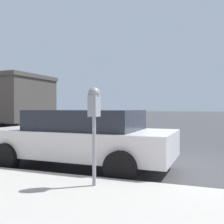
# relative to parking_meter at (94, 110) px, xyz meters

# --- Properties ---
(ground_plane) EXTENTS (220.00, 220.00, 0.00)m
(ground_plane) POSITION_rel_parking_meter_xyz_m (2.71, -0.80, -1.37)
(ground_plane) COLOR #424244
(parking_meter) EXTENTS (0.21, 0.19, 1.57)m
(parking_meter) POSITION_rel_parking_meter_xyz_m (0.00, 0.00, 0.00)
(parking_meter) COLOR gray
(parking_meter) RESTS_ON sidewalk
(car_white) EXTENTS (2.11, 4.39, 1.37)m
(car_white) POSITION_rel_parking_meter_xyz_m (1.64, 1.06, -0.64)
(car_white) COLOR silver
(car_white) RESTS_ON ground_plane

